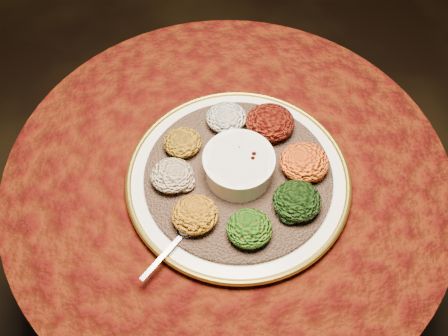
{
  "coord_description": "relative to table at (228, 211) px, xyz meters",
  "views": [
    {
      "loc": [
        -0.06,
        -0.57,
        1.63
      ],
      "look_at": [
        -0.01,
        -0.01,
        0.76
      ],
      "focal_mm": 40.0,
      "sensor_mm": 36.0,
      "label": 1
    }
  ],
  "objects": [
    {
      "name": "table",
      "position": [
        0.0,
        0.0,
        0.0
      ],
      "size": [
        0.96,
        0.96,
        0.73
      ],
      "color": "black",
      "rests_on": "ground"
    },
    {
      "name": "platter",
      "position": [
        0.02,
        -0.03,
        0.19
      ],
      "size": [
        0.59,
        0.59,
        0.02
      ],
      "rotation": [
        0.0,
        0.0,
        -0.4
      ],
      "color": "white",
      "rests_on": "table"
    },
    {
      "name": "injera",
      "position": [
        0.02,
        -0.03,
        0.2
      ],
      "size": [
        0.45,
        0.45,
        0.01
      ],
      "primitive_type": "cylinder",
      "rotation": [
        0.0,
        0.0,
        0.18
      ],
      "color": "brown",
      "rests_on": "platter"
    },
    {
      "name": "stew_bowl",
      "position": [
        0.02,
        -0.03,
        0.24
      ],
      "size": [
        0.14,
        0.14,
        0.06
      ],
      "color": "white",
      "rests_on": "injera"
    },
    {
      "name": "spoon",
      "position": [
        -0.1,
        -0.15,
        0.21
      ],
      "size": [
        0.11,
        0.11,
        0.01
      ],
      "rotation": [
        0.0,
        0.0,
        -2.33
      ],
      "color": "silver",
      "rests_on": "injera"
    },
    {
      "name": "portion_ayib",
      "position": [
        0.01,
        0.11,
        0.23
      ],
      "size": [
        0.09,
        0.08,
        0.04
      ],
      "primitive_type": "ellipsoid",
      "color": "beige",
      "rests_on": "injera"
    },
    {
      "name": "portion_kitfo",
      "position": [
        0.1,
        0.08,
        0.23
      ],
      "size": [
        0.11,
        0.1,
        0.05
      ],
      "primitive_type": "ellipsoid",
      "color": "black",
      "rests_on": "injera"
    },
    {
      "name": "portion_tikil",
      "position": [
        0.15,
        -0.02,
        0.23
      ],
      "size": [
        0.1,
        0.1,
        0.05
      ],
      "primitive_type": "ellipsoid",
      "color": "#A5590D",
      "rests_on": "injera"
    },
    {
      "name": "portion_gomen",
      "position": [
        0.12,
        -0.11,
        0.23
      ],
      "size": [
        0.1,
        0.09,
        0.05
      ],
      "primitive_type": "ellipsoid",
      "color": "black",
      "rests_on": "injera"
    },
    {
      "name": "portion_mixveg",
      "position": [
        0.02,
        -0.16,
        0.23
      ],
      "size": [
        0.09,
        0.08,
        0.04
      ],
      "primitive_type": "ellipsoid",
      "color": "#A2300A",
      "rests_on": "injera"
    },
    {
      "name": "portion_kik",
      "position": [
        -0.08,
        -0.12,
        0.23
      ],
      "size": [
        0.09,
        0.09,
        0.04
      ],
      "primitive_type": "ellipsoid",
      "color": "#BE6810",
      "rests_on": "injera"
    },
    {
      "name": "portion_timatim",
      "position": [
        -0.12,
        -0.03,
        0.23
      ],
      "size": [
        0.09,
        0.08,
        0.04
      ],
      "primitive_type": "ellipsoid",
      "color": "#700A06",
      "rests_on": "injera"
    },
    {
      "name": "portion_shiro",
      "position": [
        -0.09,
        0.05,
        0.23
      ],
      "size": [
        0.08,
        0.08,
        0.04
      ],
      "primitive_type": "ellipsoid",
      "color": "#A26913",
      "rests_on": "injera"
    }
  ]
}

